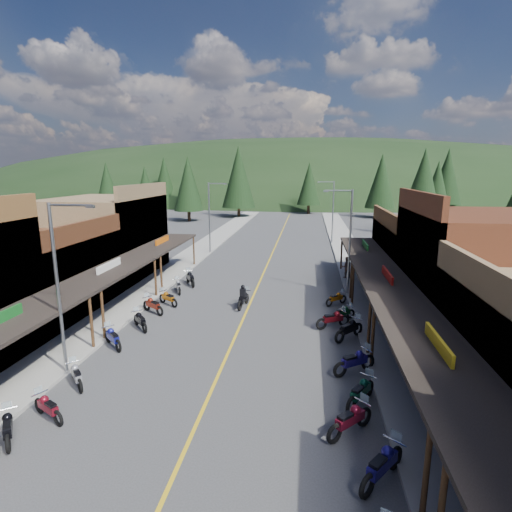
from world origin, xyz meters
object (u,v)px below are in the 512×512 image
(bike_west_7, at_px, (140,320))
(streetlight_2, at_px, (348,237))
(streetlight_1, at_px, (211,214))
(pine_0, at_px, (107,183))
(shop_west_2, at_px, (38,275))
(pine_3, at_px, (309,184))
(bike_west_6, at_px, (113,337))
(pine_9, at_px, (437,189))
(bike_west_9, at_px, (168,297))
(shop_west_3, at_px, (107,237))
(pine_8, at_px, (146,192))
(bike_east_8, at_px, (333,318))
(pedestrian_east_a, at_px, (411,363))
(pine_4, at_px, (381,181))
(pine_11, at_px, (423,186))
(bike_west_8, at_px, (153,305))
(pine_10, at_px, (188,184))
(pine_7, at_px, (164,179))
(bike_east_10, at_px, (336,298))
(bike_west_5, at_px, (76,374))
(bike_east_5, at_px, (361,391))
(bike_west_11, at_px, (190,278))
(streetlight_0, at_px, (60,282))
(shop_east_3, at_px, (429,256))
(shop_east_2, at_px, (479,274))
(bike_east_3, at_px, (382,463))
(bike_east_7, at_px, (349,328))
(rider_on_bike, at_px, (243,298))
(streetlight_3, at_px, (332,209))
(bike_west_4, at_px, (48,406))
(pedestrian_east_b, at_px, (346,267))
(bike_east_4, at_px, (350,418))
(bike_east_6, at_px, (355,360))
(pine_5, at_px, (447,176))
(pine_1, at_px, (188,179))
(bike_east_9, at_px, (343,312))
(bike_west_10, at_px, (178,286))

(bike_west_7, bearing_deg, streetlight_2, -8.31)
(streetlight_1, distance_m, pine_0, 51.93)
(shop_west_2, distance_m, pine_3, 66.82)
(bike_west_6, bearing_deg, pine_9, 10.98)
(bike_west_9, bearing_deg, shop_west_3, 83.45)
(pine_8, relative_size, bike_west_7, 4.81)
(bike_east_8, distance_m, pedestrian_east_a, 6.97)
(pine_4, distance_m, pine_11, 22.09)
(streetlight_1, distance_m, pedestrian_east_a, 31.39)
(bike_west_8, bearing_deg, pine_10, 48.97)
(pine_7, bearing_deg, bike_east_10, -61.60)
(bike_west_5, height_order, bike_west_6, bike_west_6)
(bike_west_6, distance_m, bike_east_10, 15.05)
(pine_4, height_order, bike_west_5, pine_4)
(pine_7, xyz_separation_m, bike_east_5, (38.26, -82.85, -6.60))
(pedestrian_east_a, bearing_deg, bike_west_11, -146.84)
(streetlight_0, relative_size, bike_west_11, 3.47)
(shop_east_3, height_order, bike_west_9, shop_east_3)
(shop_east_2, relative_size, bike_east_3, 4.64)
(streetlight_0, xyz_separation_m, pine_0, (-33.05, 68.00, 2.02))
(streetlight_1, bearing_deg, bike_east_8, -58.82)
(bike_east_7, relative_size, rider_on_bike, 1.01)
(shop_west_2, relative_size, streetlight_3, 1.36)
(bike_west_4, distance_m, bike_east_5, 12.20)
(shop_east_2, xyz_separation_m, bike_west_6, (-20.05, -4.75, -2.90))
(pedestrian_east_b, bearing_deg, bike_west_4, 56.78)
(shop_west_3, bearing_deg, shop_east_2, -19.20)
(streetlight_0, height_order, pine_4, pine_4)
(pine_10, xyz_separation_m, pedestrian_east_a, (26.59, -55.06, -5.71))
(shop_east_2, distance_m, pine_8, 52.47)
(shop_east_3, height_order, bike_east_4, shop_east_3)
(pine_8, xyz_separation_m, rider_on_bike, (21.66, -35.78, -5.30))
(bike_east_6, bearing_deg, bike_east_5, -34.66)
(streetlight_1, xyz_separation_m, streetlight_3, (13.90, 8.00, 0.00))
(shop_east_3, xyz_separation_m, pine_5, (20.25, 60.70, 5.46))
(bike_east_8, bearing_deg, pine_8, -172.13)
(bike_east_5, bearing_deg, bike_west_4, -134.83)
(pine_1, bearing_deg, bike_west_9, -74.50)
(streetlight_3, distance_m, bike_east_3, 41.17)
(bike_west_8, bearing_deg, bike_east_6, -82.57)
(bike_east_7, bearing_deg, bike_east_3, -47.45)
(bike_east_9, bearing_deg, pine_4, 132.34)
(bike_west_7, xyz_separation_m, bike_east_7, (12.27, 0.11, 0.07))
(shop_east_2, relative_size, streetlight_2, 1.36)
(pine_7, height_order, bike_east_3, pine_7)
(streetlight_2, distance_m, bike_west_8, 14.79)
(bike_west_5, height_order, bike_east_9, bike_west_5)
(rider_on_bike, bearing_deg, bike_west_4, -102.63)
(bike_west_4, height_order, bike_west_10, bike_west_10)
(pine_9, relative_size, bike_west_7, 5.19)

